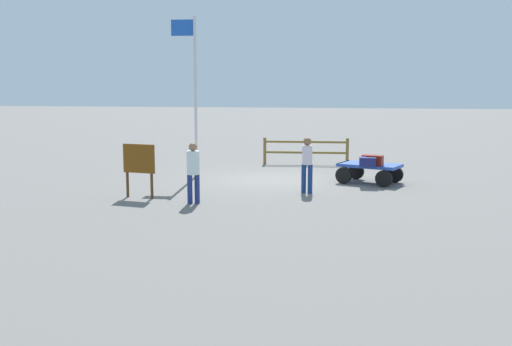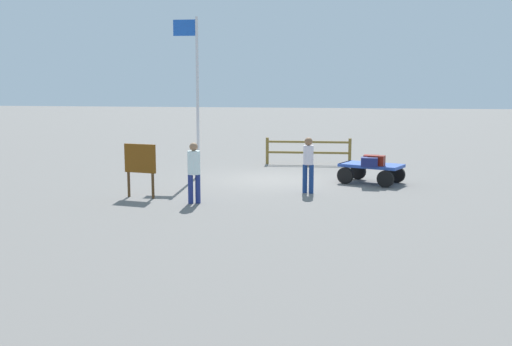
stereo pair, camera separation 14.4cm
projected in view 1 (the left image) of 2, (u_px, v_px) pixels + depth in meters
name	position (u px, v px, depth m)	size (l,w,h in m)	color
ground_plane	(272.00, 180.00, 20.82)	(120.00, 120.00, 0.00)	slate
luggage_cart	(369.00, 169.00, 20.02)	(2.21, 1.83, 0.64)	#2A4CAC
suitcase_grey	(369.00, 159.00, 20.04)	(0.50, 0.42, 0.28)	maroon
suitcase_dark	(375.00, 160.00, 19.54)	(0.57, 0.44, 0.33)	maroon
suitcase_tan	(368.00, 162.00, 19.37)	(0.52, 0.38, 0.28)	navy
worker_lead	(307.00, 161.00, 18.15)	(0.36, 0.36, 1.66)	navy
worker_trailing	(193.00, 168.00, 16.56)	(0.45, 0.45, 1.66)	navy
flagpole	(193.00, 85.00, 21.14)	(0.87, 0.10, 5.48)	silver
signboard	(139.00, 163.00, 17.37)	(0.98, 0.24, 1.54)	#4C3319
wooden_fence	(306.00, 149.00, 24.57)	(3.42, 0.29, 1.07)	brown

